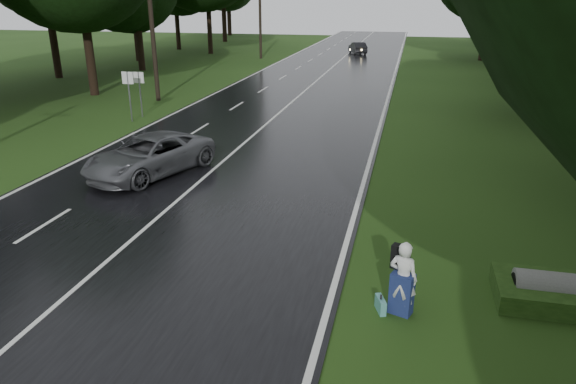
% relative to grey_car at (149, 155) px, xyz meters
% --- Properties ---
extents(ground, '(160.00, 160.00, 0.00)m').
position_rel_grey_car_xyz_m(ground, '(2.12, -7.04, -0.76)').
color(ground, '#234113').
rests_on(ground, ground).
extents(road, '(12.00, 140.00, 0.04)m').
position_rel_grey_car_xyz_m(road, '(2.12, 12.96, -0.74)').
color(road, black).
rests_on(road, ground).
extents(lane_center, '(0.12, 140.00, 0.01)m').
position_rel_grey_car_xyz_m(lane_center, '(2.12, 12.96, -0.72)').
color(lane_center, silver).
rests_on(lane_center, road).
extents(grey_car, '(4.07, 5.72, 1.45)m').
position_rel_grey_car_xyz_m(grey_car, '(0.00, 0.00, 0.00)').
color(grey_car, '#54555A').
rests_on(grey_car, road).
extents(far_car, '(2.55, 4.11, 1.28)m').
position_rel_grey_car_xyz_m(far_car, '(3.15, 44.55, -0.08)').
color(far_car, black).
rests_on(far_car, road).
extents(hitchhiker, '(0.71, 0.68, 1.67)m').
position_rel_grey_car_xyz_m(hitchhiker, '(9.44, -7.22, 0.01)').
color(hitchhiker, silver).
rests_on(hitchhiker, ground).
extents(suitcase, '(0.28, 0.47, 0.32)m').
position_rel_grey_car_xyz_m(suitcase, '(9.02, -7.27, -0.60)').
color(suitcase, teal).
rests_on(suitcase, ground).
extents(culvert, '(1.44, 0.72, 0.72)m').
position_rel_grey_car_xyz_m(culvert, '(12.58, -6.07, -0.76)').
color(culvert, slate).
rests_on(culvert, ground).
extents(utility_pole_mid, '(1.80, 0.28, 9.11)m').
position_rel_grey_car_xyz_m(utility_pole_mid, '(-6.38, 13.68, -0.76)').
color(utility_pole_mid, black).
rests_on(utility_pole_mid, ground).
extents(utility_pole_far, '(1.80, 0.28, 10.95)m').
position_rel_grey_car_xyz_m(utility_pole_far, '(-6.38, 37.85, -0.76)').
color(utility_pole_far, black).
rests_on(utility_pole_far, ground).
extents(road_sign_a, '(0.63, 0.10, 2.63)m').
position_rel_grey_car_xyz_m(road_sign_a, '(-5.08, 7.90, -0.76)').
color(road_sign_a, white).
rests_on(road_sign_a, ground).
extents(road_sign_b, '(0.59, 0.10, 2.46)m').
position_rel_grey_car_xyz_m(road_sign_b, '(-5.08, 9.05, -0.76)').
color(road_sign_b, white).
rests_on(road_sign_b, ground).
extents(tree_left_d, '(10.39, 10.39, 16.23)m').
position_rel_grey_car_xyz_m(tree_left_d, '(-11.52, 14.61, -0.76)').
color(tree_left_d, black).
rests_on(tree_left_d, ground).
extents(tree_left_e, '(8.06, 8.06, 12.59)m').
position_rel_grey_car_xyz_m(tree_left_e, '(-14.25, 26.61, -0.76)').
color(tree_left_e, black).
rests_on(tree_left_e, ground).
extents(tree_left_f, '(11.51, 11.51, 17.99)m').
position_rel_grey_car_xyz_m(tree_left_f, '(-13.29, 41.19, -0.76)').
color(tree_left_f, black).
rests_on(tree_left_f, ground).
extents(tree_right_d, '(8.24, 8.24, 12.87)m').
position_rel_grey_car_xyz_m(tree_right_d, '(16.07, 13.70, -0.76)').
color(tree_right_d, black).
rests_on(tree_right_d, ground).
extents(tree_right_e, '(8.13, 8.13, 12.70)m').
position_rel_grey_car_xyz_m(tree_right_e, '(18.59, 26.32, -0.76)').
color(tree_right_e, black).
rests_on(tree_right_e, ground).
extents(tree_right_f, '(9.55, 9.55, 14.92)m').
position_rel_grey_car_xyz_m(tree_right_f, '(16.22, 41.32, -0.76)').
color(tree_right_f, black).
rests_on(tree_right_f, ground).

